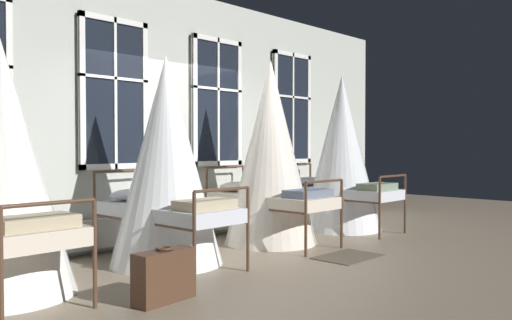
% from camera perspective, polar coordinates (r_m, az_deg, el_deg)
% --- Properties ---
extents(ground, '(18.00, 18.00, 0.00)m').
position_cam_1_polar(ground, '(6.69, -3.98, -9.91)').
color(ground, gray).
extents(back_wall_with_windows, '(10.00, 0.10, 3.51)m').
position_cam_1_polar(back_wall_with_windows, '(7.44, -9.76, 4.80)').
color(back_wall_with_windows, '#B2B7AD').
rests_on(back_wall_with_windows, ground).
extents(window_bank, '(6.14, 0.10, 2.87)m').
position_cam_1_polar(window_bank, '(7.33, -9.19, 0.35)').
color(window_bank, black).
rests_on(window_bank, ground).
extents(cot_first, '(1.26, 1.87, 2.27)m').
position_cam_1_polar(cot_first, '(5.12, -25.88, -1.15)').
color(cot_first, '#4C3323').
rests_on(cot_first, ground).
extents(cot_second, '(1.26, 1.87, 2.34)m').
position_cam_1_polar(cot_second, '(5.97, -9.71, -0.35)').
color(cot_second, '#4C3323').
rests_on(cot_second, ground).
extents(cot_third, '(1.26, 1.86, 2.49)m').
position_cam_1_polar(cot_third, '(7.17, 1.59, 0.55)').
color(cot_third, '#4C3323').
rests_on(cot_third, ground).
extents(cot_fourth, '(1.26, 1.86, 2.45)m').
position_cam_1_polar(cot_fourth, '(8.45, 9.24, 0.53)').
color(cot_fourth, '#4C3323').
rests_on(cot_fourth, ground).
extents(rug_third, '(0.80, 0.56, 0.01)m').
position_cam_1_polar(rug_third, '(6.47, 10.00, -10.28)').
color(rug_third, brown).
rests_on(rug_third, ground).
extents(suitcase_dark, '(0.58, 0.26, 0.47)m').
position_cam_1_polar(suitcase_dark, '(4.63, -9.92, -12.25)').
color(suitcase_dark, '#472D1E').
rests_on(suitcase_dark, ground).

